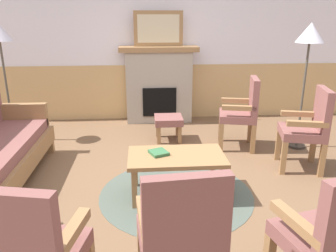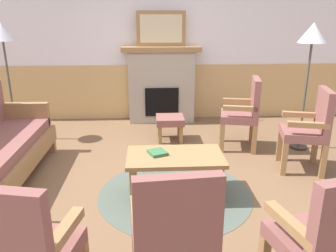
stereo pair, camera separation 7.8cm
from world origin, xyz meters
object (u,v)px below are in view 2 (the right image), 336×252
armchair_by_window_left (310,126)px  fireplace (161,84)px  armchair_corner_left (23,250)px  footstool (170,122)px  coffee_table (175,160)px  floor_lamp_by_couch (3,39)px  book_on_table (157,152)px  armchair_near_fireplace (245,110)px  armchair_front_center (174,234)px  framed_picture (161,29)px  armchair_front_left (328,238)px  floor_lamp_by_chairs (312,41)px

armchair_by_window_left → fireplace: bearing=128.4°
armchair_corner_left → footstool: bearing=72.2°
coffee_table → armchair_corner_left: (-0.95, -1.50, 0.15)m
coffee_table → armchair_corner_left: armchair_corner_left is taller
floor_lamp_by_couch → book_on_table: bearing=-40.2°
armchair_near_fireplace → armchair_front_center: bearing=-113.5°
framed_picture → armchair_front_center: size_ratio=0.82×
framed_picture → armchair_front_center: 4.13m
coffee_table → armchair_by_window_left: armchair_by_window_left is taller
book_on_table → armchair_corner_left: bearing=-116.7°
armchair_front_left → armchair_corner_left: 1.71m
armchair_near_fireplace → armchair_front_left: 2.75m
framed_picture → coffee_table: framed_picture is taller
book_on_table → coffee_table: bearing=-12.3°
footstool → floor_lamp_by_couch: bearing=175.5°
fireplace → floor_lamp_by_chairs: bearing=-36.9°
armchair_near_fireplace → coffee_table: bearing=-129.8°
armchair_corner_left → armchair_front_left: bearing=0.3°
armchair_front_left → floor_lamp_by_couch: bearing=132.5°
armchair_by_window_left → armchair_corner_left: same height
armchair_front_center → floor_lamp_by_chairs: 3.37m
fireplace → armchair_corner_left: 4.19m
book_on_table → floor_lamp_by_chairs: size_ratio=0.11×
fireplace → book_on_table: size_ratio=7.28×
framed_picture → footstool: size_ratio=2.00×
book_on_table → armchair_by_window_left: size_ratio=0.18×
book_on_table → floor_lamp_by_couch: floor_lamp_by_couch is taller
fireplace → armchair_corner_left: (-0.91, -4.09, -0.11)m
coffee_table → armchair_by_window_left: bearing=17.8°
armchair_near_fireplace → book_on_table: bearing=-135.2°
book_on_table → armchair_near_fireplace: 1.71m
framed_picture → armchair_by_window_left: framed_picture is taller
armchair_front_center → coffee_table: bearing=85.3°
floor_lamp_by_couch → framed_picture: bearing=20.1°
fireplace → armchair_near_fireplace: bearing=-51.4°
footstool → floor_lamp_by_couch: size_ratio=0.24×
book_on_table → armchair_front_left: (0.94, -1.53, 0.08)m
framed_picture → armchair_by_window_left: bearing=-51.6°
framed_picture → armchair_by_window_left: (1.64, -2.08, -1.02)m
armchair_front_left → armchair_corner_left: (-1.71, -0.01, 0.00)m
armchair_front_left → floor_lamp_by_chairs: bearing=68.4°
armchair_by_window_left → floor_lamp_by_chairs: 1.16m
book_on_table → framed_picture: bearing=86.9°
fireplace → footstool: 1.06m
framed_picture → armchair_corner_left: bearing=-102.6°
fireplace → framed_picture: bearing=90.0°
floor_lamp_by_couch → armchair_near_fireplace: bearing=-9.4°
armchair_near_fireplace → armchair_corner_left: 3.38m
floor_lamp_by_couch → armchair_front_left: bearing=-47.5°
coffee_table → footstool: size_ratio=2.40×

